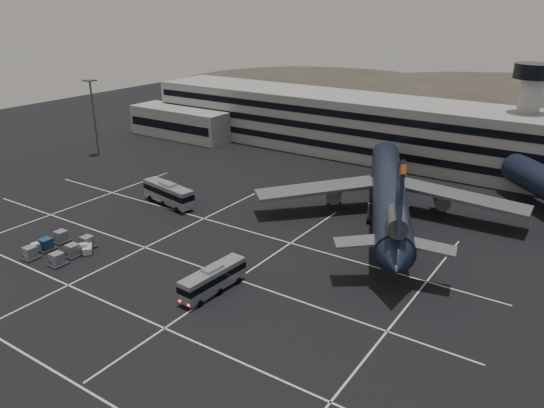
{
  "coord_description": "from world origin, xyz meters",
  "views": [
    {
      "loc": [
        51.88,
        -46.77,
        36.21
      ],
      "look_at": [
        7.18,
        19.91,
        5.0
      ],
      "focal_mm": 35.0,
      "sensor_mm": 36.0,
      "label": 1
    }
  ],
  "objects_px": {
    "tug_a": "(38,247)",
    "uld_cluster": "(59,248)",
    "trijet_main": "(389,193)",
    "bus_near": "(213,278)",
    "bus_far": "(168,193)"
  },
  "relations": [
    {
      "from": "trijet_main",
      "to": "uld_cluster",
      "type": "height_order",
      "value": "trijet_main"
    },
    {
      "from": "bus_near",
      "to": "bus_far",
      "type": "height_order",
      "value": "bus_far"
    },
    {
      "from": "trijet_main",
      "to": "uld_cluster",
      "type": "bearing_deg",
      "value": -156.75
    },
    {
      "from": "bus_far",
      "to": "tug_a",
      "type": "bearing_deg",
      "value": -175.79
    },
    {
      "from": "bus_near",
      "to": "uld_cluster",
      "type": "distance_m",
      "value": 27.09
    },
    {
      "from": "trijet_main",
      "to": "bus_near",
      "type": "bearing_deg",
      "value": -129.43
    },
    {
      "from": "tug_a",
      "to": "uld_cluster",
      "type": "relative_size",
      "value": 0.27
    },
    {
      "from": "tug_a",
      "to": "uld_cluster",
      "type": "height_order",
      "value": "uld_cluster"
    },
    {
      "from": "bus_near",
      "to": "uld_cluster",
      "type": "height_order",
      "value": "bus_near"
    },
    {
      "from": "trijet_main",
      "to": "tug_a",
      "type": "xyz_separation_m",
      "value": [
        -39.87,
        -40.82,
        -4.57
      ]
    },
    {
      "from": "uld_cluster",
      "to": "tug_a",
      "type": "bearing_deg",
      "value": -157.46
    },
    {
      "from": "tug_a",
      "to": "trijet_main",
      "type": "bearing_deg",
      "value": 59.98
    },
    {
      "from": "bus_near",
      "to": "tug_a",
      "type": "height_order",
      "value": "bus_near"
    },
    {
      "from": "bus_near",
      "to": "uld_cluster",
      "type": "bearing_deg",
      "value": -167.21
    },
    {
      "from": "bus_far",
      "to": "uld_cluster",
      "type": "height_order",
      "value": "bus_far"
    }
  ]
}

